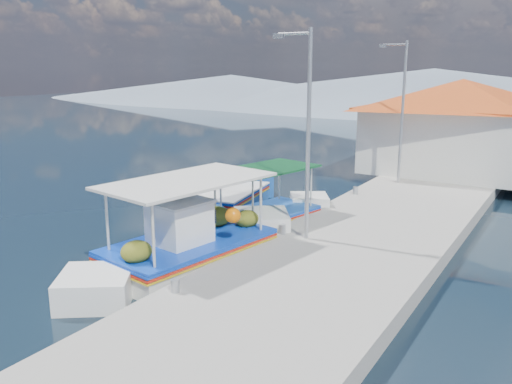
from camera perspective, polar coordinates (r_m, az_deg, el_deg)
The scene contains 9 objects.
ground at distance 16.91m, azimuth -11.93°, elevation -5.73°, with size 160.00×160.00×0.00m, color black.
quay at distance 18.96m, azimuth 14.36°, elevation -2.97°, with size 5.00×44.00×0.50m, color gray.
bollards at distance 18.88m, azimuth 7.66°, elevation -1.47°, with size 0.20×17.20×0.30m.
main_caique at distance 14.93m, azimuth -7.03°, elevation -5.98°, with size 3.30×8.31×2.77m.
caique_green_canopy at distance 18.17m, azimuth 1.28°, elevation -2.90°, with size 2.80×6.25×2.39m.
caique_blue_hull at distance 20.71m, azimuth -2.69°, elevation -0.97°, with size 2.73×6.56×1.18m.
harbor_building at distance 27.05m, azimuth 21.15°, elevation 6.83°, with size 10.49×10.49×4.40m.
lamp_post_near at distance 15.10m, azimuth 5.39°, elevation 7.23°, with size 1.21×0.14×6.00m.
lamp_post_far at distance 23.48m, azimuth 15.38°, elevation 9.02°, with size 1.21×0.14×6.00m.
Camera 1 is at (11.18, -11.45, 5.48)m, focal length 37.01 mm.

